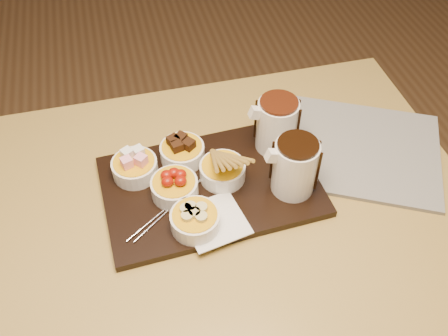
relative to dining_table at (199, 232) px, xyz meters
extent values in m
cube|color=#A0833B|center=(0.00, 0.00, 0.08)|extent=(1.20, 0.80, 0.04)
cylinder|color=#A0833B|center=(-0.54, 0.34, -0.30)|extent=(0.06, 0.06, 0.71)
cylinder|color=#A0833B|center=(0.54, 0.34, -0.30)|extent=(0.06, 0.06, 0.71)
cube|color=black|center=(0.04, 0.04, 0.11)|extent=(0.47, 0.32, 0.02)
cube|color=white|center=(0.02, -0.06, 0.12)|extent=(0.14, 0.14, 0.00)
cylinder|color=white|center=(-0.11, 0.11, 0.14)|extent=(0.10, 0.10, 0.04)
cylinder|color=white|center=(0.00, 0.13, 0.14)|extent=(0.10, 0.10, 0.04)
cylinder|color=white|center=(-0.04, 0.03, 0.14)|extent=(0.10, 0.10, 0.04)
cylinder|color=white|center=(0.07, 0.05, 0.14)|extent=(0.10, 0.10, 0.04)
cylinder|color=white|center=(-0.02, -0.06, 0.14)|extent=(0.10, 0.10, 0.04)
cylinder|color=silver|center=(0.21, -0.01, 0.18)|extent=(0.10, 0.10, 0.13)
cylinder|color=silver|center=(0.21, 0.12, 0.18)|extent=(0.10, 0.10, 0.13)
cube|color=beige|center=(0.40, 0.07, 0.10)|extent=(0.48, 0.45, 0.01)
camera|label=1|loc=(-0.10, -0.65, 0.94)|focal=40.00mm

